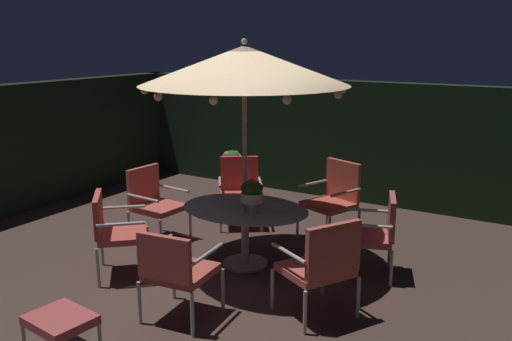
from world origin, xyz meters
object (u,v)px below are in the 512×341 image
at_px(patio_dining_table, 245,218).
at_px(patio_chair_north, 240,187).
at_px(patio_chair_southeast, 176,268).
at_px(ottoman_footrest, 60,321).
at_px(patio_chair_southwest, 376,230).
at_px(patio_chair_northeast, 153,199).
at_px(centerpiece_planter, 252,193).
at_px(patio_chair_west, 335,195).
at_px(patio_chair_east, 114,227).
at_px(patio_chair_south, 322,263).
at_px(patio_umbrella, 244,66).
at_px(potted_plant_left_near, 232,168).

xyz_separation_m(patio_dining_table, patio_chair_north, (-0.86, 1.23, -0.04)).
distance_m(patio_chair_southeast, ottoman_footrest, 1.10).
height_order(patio_chair_southeast, patio_chair_southwest, patio_chair_southwest).
relative_size(patio_chair_northeast, patio_chair_southwest, 1.04).
height_order(centerpiece_planter, ottoman_footrest, centerpiece_planter).
bearing_deg(patio_chair_west, patio_chair_east, -123.89).
height_order(patio_chair_east, patio_chair_south, patio_chair_south).
distance_m(centerpiece_planter, patio_chair_northeast, 1.74).
bearing_deg(centerpiece_planter, patio_chair_southeast, -90.22).
xyz_separation_m(patio_chair_north, patio_chair_south, (2.18, -1.96, 0.02)).
bearing_deg(patio_chair_northeast, patio_umbrella, -3.84).
bearing_deg(potted_plant_left_near, patio_chair_southeast, -62.48).
xyz_separation_m(patio_chair_southwest, ottoman_footrest, (-1.71, -2.96, -0.22)).
relative_size(patio_chair_east, patio_chair_west, 0.92).
bearing_deg(patio_chair_east, patio_chair_north, 83.83).
distance_m(patio_chair_west, ottoman_footrest, 3.97).
distance_m(patio_umbrella, patio_chair_northeast, 2.33).
bearing_deg(patio_chair_north, potted_plant_left_near, 126.55).
bearing_deg(patio_chair_southeast, patio_chair_east, 159.38).
bearing_deg(patio_chair_southeast, potted_plant_left_near, 117.52).
xyz_separation_m(centerpiece_planter, patio_chair_west, (0.35, 1.55, -0.36)).
relative_size(patio_chair_west, potted_plant_left_near, 1.60).
distance_m(patio_dining_table, patio_chair_north, 1.50).
height_order(patio_umbrella, patio_chair_west, patio_umbrella).
height_order(patio_umbrella, potted_plant_left_near, patio_umbrella).
xyz_separation_m(patio_dining_table, potted_plant_left_near, (-2.16, 2.97, -0.26)).
distance_m(patio_dining_table, patio_chair_west, 1.51).
distance_m(patio_dining_table, patio_chair_southwest, 1.50).
relative_size(patio_chair_east, patio_chair_south, 0.95).
distance_m(centerpiece_planter, patio_chair_southwest, 1.45).
distance_m(patio_chair_northeast, patio_chair_south, 2.94).
relative_size(patio_chair_north, patio_chair_east, 1.01).
relative_size(patio_chair_east, patio_chair_southwest, 1.02).
height_order(patio_chair_north, patio_chair_south, patio_chair_south).
bearing_deg(patio_dining_table, patio_chair_south, -28.92).
height_order(patio_chair_south, potted_plant_left_near, patio_chair_south).
distance_m(patio_dining_table, patio_umbrella, 1.75).
xyz_separation_m(patio_chair_southeast, patio_chair_southwest, (1.24, 2.00, -0.00)).
bearing_deg(ottoman_footrest, patio_dining_table, 83.15).
height_order(patio_dining_table, patio_chair_northeast, patio_chair_northeast).
distance_m(patio_chair_south, patio_chair_west, 2.29).
bearing_deg(patio_chair_west, centerpiece_planter, -102.72).
relative_size(centerpiece_planter, ottoman_footrest, 0.68).
height_order(centerpiece_planter, patio_chair_northeast, centerpiece_planter).
distance_m(patio_dining_table, patio_chair_southeast, 1.50).
distance_m(patio_chair_north, patio_chair_west, 1.40).
bearing_deg(patio_chair_south, patio_dining_table, 151.08).
relative_size(patio_umbrella, patio_chair_west, 2.54).
distance_m(patio_umbrella, patio_chair_south, 2.32).
bearing_deg(centerpiece_planter, patio_chair_northeast, 172.15).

